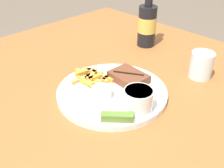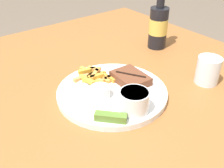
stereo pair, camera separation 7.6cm
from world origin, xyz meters
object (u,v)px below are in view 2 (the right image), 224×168
object	(u,v)px
steak_portion	(130,78)
beer_bottle	(158,25)
dinner_plate	(112,92)
fork_utensil	(86,83)
dipping_sauce_cup	(100,91)
drinking_glass	(208,70)
pickle_spear	(111,117)
coleslaw_cup	(134,100)

from	to	relation	value
steak_portion	beer_bottle	distance (m)	0.33
dinner_plate	fork_utensil	xyz separation A→B (m)	(-0.08, -0.04, 0.01)
dipping_sauce_cup	drinking_glass	xyz separation A→B (m)	(0.12, 0.33, 0.01)
dinner_plate	pickle_spear	world-z (taller)	pickle_spear
coleslaw_cup	dipping_sauce_cup	world-z (taller)	coleslaw_cup
pickle_spear	steak_portion	bearing A→B (deg)	124.02
steak_portion	pickle_spear	bearing A→B (deg)	-55.98
steak_portion	drinking_glass	xyz separation A→B (m)	(0.13, 0.21, 0.01)
dinner_plate	pickle_spear	bearing A→B (deg)	-39.45
steak_portion	beer_bottle	xyz separation A→B (m)	(-0.16, 0.28, 0.06)
dinner_plate	beer_bottle	bearing A→B (deg)	114.10
dinner_plate	beer_bottle	xyz separation A→B (m)	(-0.16, 0.35, 0.08)
pickle_spear	fork_utensil	xyz separation A→B (m)	(-0.18, 0.05, -0.01)
pickle_spear	fork_utensil	distance (m)	0.19
steak_portion	pickle_spear	xyz separation A→B (m)	(0.11, -0.16, -0.00)
dipping_sauce_cup	drinking_glass	distance (m)	0.35
dipping_sauce_cup	drinking_glass	bearing A→B (deg)	69.29
coleslaw_cup	dipping_sauce_cup	size ratio (longest dim) A/B	1.38
coleslaw_cup	pickle_spear	distance (m)	0.08
dinner_plate	fork_utensil	world-z (taller)	fork_utensil
beer_bottle	drinking_glass	bearing A→B (deg)	-14.25
steak_portion	coleslaw_cup	world-z (taller)	coleslaw_cup
coleslaw_cup	fork_utensil	bearing A→B (deg)	-172.97
coleslaw_cup	beer_bottle	size ratio (longest dim) A/B	0.30
steak_portion	drinking_glass	world-z (taller)	drinking_glass
coleslaw_cup	pickle_spear	xyz separation A→B (m)	(-0.01, -0.07, -0.02)
steak_portion	pickle_spear	world-z (taller)	steak_portion
dinner_plate	dipping_sauce_cup	size ratio (longest dim) A/B	5.75
dinner_plate	steak_portion	size ratio (longest dim) A/B	2.79
dipping_sauce_cup	fork_utensil	world-z (taller)	dipping_sauce_cup
coleslaw_cup	pickle_spear	world-z (taller)	coleslaw_cup
steak_portion	fork_utensil	bearing A→B (deg)	-124.38
coleslaw_cup	drinking_glass	world-z (taller)	drinking_glass
coleslaw_cup	dipping_sauce_cup	bearing A→B (deg)	-164.11
coleslaw_cup	beer_bottle	world-z (taller)	beer_bottle
dinner_plate	coleslaw_cup	size ratio (longest dim) A/B	4.17
dipping_sauce_cup	drinking_glass	world-z (taller)	drinking_glass
coleslaw_cup	drinking_glass	size ratio (longest dim) A/B	0.90
pickle_spear	drinking_glass	world-z (taller)	drinking_glass
steak_portion	coleslaw_cup	size ratio (longest dim) A/B	1.49
dinner_plate	drinking_glass	size ratio (longest dim) A/B	3.75
pickle_spear	coleslaw_cup	bearing A→B (deg)	84.99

